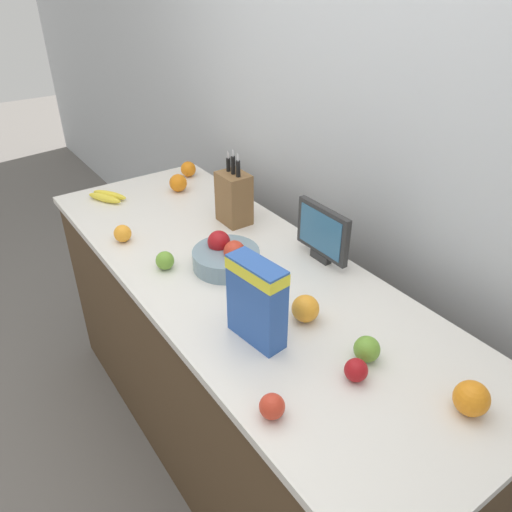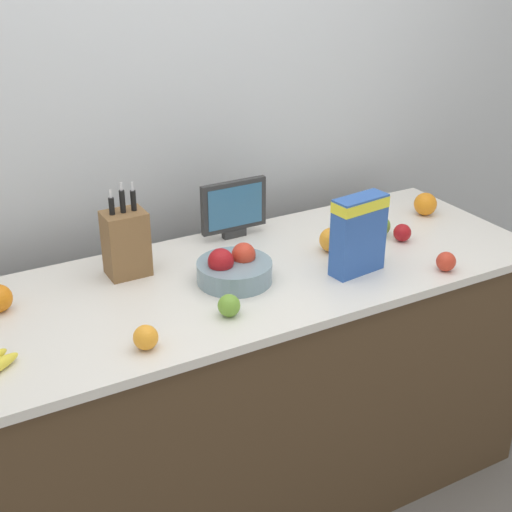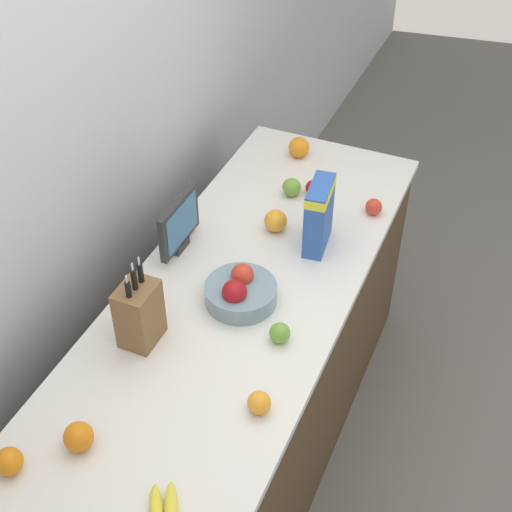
% 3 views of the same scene
% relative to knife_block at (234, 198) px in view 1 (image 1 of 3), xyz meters
% --- Properties ---
extents(ground_plane, '(14.00, 14.00, 0.00)m').
position_rel_knife_block_xyz_m(ground_plane, '(0.33, -0.19, -1.04)').
color(ground_plane, slate).
extents(wall_back, '(9.00, 0.06, 2.60)m').
position_rel_knife_block_xyz_m(wall_back, '(0.33, 0.40, 0.26)').
color(wall_back, silver).
rests_on(wall_back, ground_plane).
extents(counter, '(2.06, 0.75, 0.93)m').
position_rel_knife_block_xyz_m(counter, '(0.33, -0.19, -0.58)').
color(counter, '#4C3823').
rests_on(counter, ground_plane).
extents(knife_block, '(0.14, 0.11, 0.32)m').
position_rel_knife_block_xyz_m(knife_block, '(0.00, 0.00, 0.00)').
color(knife_block, brown).
rests_on(knife_block, counter).
extents(small_monitor, '(0.25, 0.03, 0.21)m').
position_rel_knife_block_xyz_m(small_monitor, '(0.44, 0.10, 0.00)').
color(small_monitor, '#2D2D2D').
rests_on(small_monitor, counter).
extents(cereal_box, '(0.19, 0.10, 0.26)m').
position_rel_knife_block_xyz_m(cereal_box, '(0.67, -0.35, 0.03)').
color(cereal_box, '#2D56A8').
rests_on(cereal_box, counter).
extents(fruit_bowl, '(0.24, 0.24, 0.12)m').
position_rel_knife_block_xyz_m(fruit_bowl, '(0.28, -0.22, -0.07)').
color(fruit_bowl, gray).
rests_on(fruit_bowl, counter).
extents(banana_bunch, '(0.20, 0.15, 0.04)m').
position_rel_knife_block_xyz_m(banana_bunch, '(-0.52, -0.37, -0.09)').
color(banana_bunch, yellow).
rests_on(banana_bunch, counter).
extents(apple_leftmost, '(0.07, 0.07, 0.07)m').
position_rel_knife_block_xyz_m(apple_leftmost, '(0.17, -0.40, -0.08)').
color(apple_leftmost, '#6B9E33').
rests_on(apple_leftmost, counter).
extents(apple_middle, '(0.06, 0.06, 0.06)m').
position_rel_knife_block_xyz_m(apple_middle, '(0.96, -0.23, -0.08)').
color(apple_middle, '#A31419').
rests_on(apple_middle, counter).
extents(apple_rear, '(0.07, 0.07, 0.07)m').
position_rel_knife_block_xyz_m(apple_rear, '(0.92, -0.15, -0.07)').
color(apple_rear, '#6B9E33').
rests_on(apple_rear, counter).
extents(apple_by_knife_block, '(0.07, 0.07, 0.07)m').
position_rel_knife_block_xyz_m(apple_by_knife_block, '(0.93, -0.49, -0.08)').
color(apple_by_knife_block, red).
rests_on(apple_by_knife_block, counter).
extents(orange_by_cereal, '(0.09, 0.09, 0.09)m').
position_rel_knife_block_xyz_m(orange_by_cereal, '(0.68, -0.18, -0.07)').
color(orange_by_cereal, orange).
rests_on(orange_by_cereal, counter).
extents(orange_front_center, '(0.08, 0.08, 0.08)m').
position_rel_knife_block_xyz_m(orange_front_center, '(-0.56, 0.08, -0.07)').
color(orange_front_center, orange).
rests_on(orange_front_center, counter).
extents(orange_back_center, '(0.07, 0.07, 0.07)m').
position_rel_knife_block_xyz_m(orange_back_center, '(-0.11, -0.45, -0.08)').
color(orange_back_center, orange).
rests_on(orange_back_center, counter).
extents(orange_mid_left, '(0.08, 0.08, 0.08)m').
position_rel_knife_block_xyz_m(orange_mid_left, '(-0.42, -0.05, -0.07)').
color(orange_mid_left, orange).
rests_on(orange_mid_left, counter).
extents(orange_near_bowl, '(0.09, 0.09, 0.09)m').
position_rel_knife_block_xyz_m(orange_near_bowl, '(1.20, -0.08, -0.07)').
color(orange_near_bowl, orange).
rests_on(orange_near_bowl, counter).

